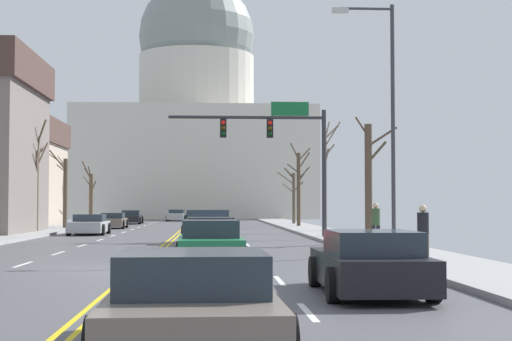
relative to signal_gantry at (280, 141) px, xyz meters
name	(u,v)px	position (x,y,z in m)	size (l,w,h in m)	color
ground	(139,269)	(-5.38, -17.73, -4.92)	(20.00, 180.00, 0.20)	#4F4F54
signal_gantry	(280,141)	(0.00, 0.00, 0.00)	(7.91, 0.41, 6.76)	#28282D
street_lamp_right	(385,106)	(2.56, -12.36, 0.20)	(2.17, 0.24, 8.53)	#333338
capitol_building	(196,124)	(-5.38, 61.88, 7.17)	(29.11, 22.04, 33.41)	beige
pickup_truck_near_00	(208,228)	(-3.60, -4.45, -4.25)	(2.42, 5.55, 1.50)	silver
sedan_near_01	(210,237)	(-3.47, -11.39, -4.34)	(2.10, 4.51, 1.29)	#B71414
sedan_near_02	(210,245)	(-3.48, -17.00, -4.34)	(2.03, 4.55, 1.31)	#1E7247
sedan_near_03	(369,264)	(-0.39, -23.86, -4.35)	(2.05, 4.48, 1.24)	black
sedan_near_04	(192,306)	(-3.66, -29.67, -4.38)	(2.18, 4.39, 1.20)	#6B6056
sedan_oncoming_00	(89,225)	(-10.45, 6.57, -4.39)	(2.12, 4.40, 1.17)	#9EA3A8
sedan_oncoming_01	(113,221)	(-10.58, 18.38, -4.40)	(2.00, 4.34, 1.12)	#6B6056
sedan_oncoming_02	(131,218)	(-10.58, 31.41, -4.38)	(2.00, 4.71, 1.21)	black
sedan_oncoming_03	(177,215)	(-7.06, 43.12, -4.36)	(2.05, 4.66, 1.20)	#9EA3A8
bare_tree_00	(369,179)	(3.56, -4.56, -2.06)	(1.90, 1.23, 5.53)	#4C3D2D
bare_tree_01	(91,195)	(-13.90, 29.54, -2.41)	(1.41, 1.64, 5.34)	#4C3D2D
bare_tree_02	(293,195)	(3.44, 26.30, -2.38)	(2.31, 1.17, 4.71)	brown
bare_tree_03	(65,190)	(-13.53, 15.58, -2.23)	(1.37, 2.53, 5.28)	brown
bare_tree_04	(299,185)	(3.11, 19.25, -1.74)	(1.93, 1.69, 6.26)	#4C3D2D
bare_tree_05	(37,177)	(-13.92, 8.63, -1.54)	(1.12, 2.95, 6.68)	brown
bare_tree_06	(325,174)	(3.60, 9.04, -1.32)	(1.22, 2.13, 6.82)	brown
pedestrian_00	(376,221)	(3.14, -7.92, -3.88)	(0.35, 0.34, 1.66)	black
pedestrian_01	(423,229)	(2.77, -16.24, -3.92)	(0.35, 0.34, 1.58)	#4C4238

